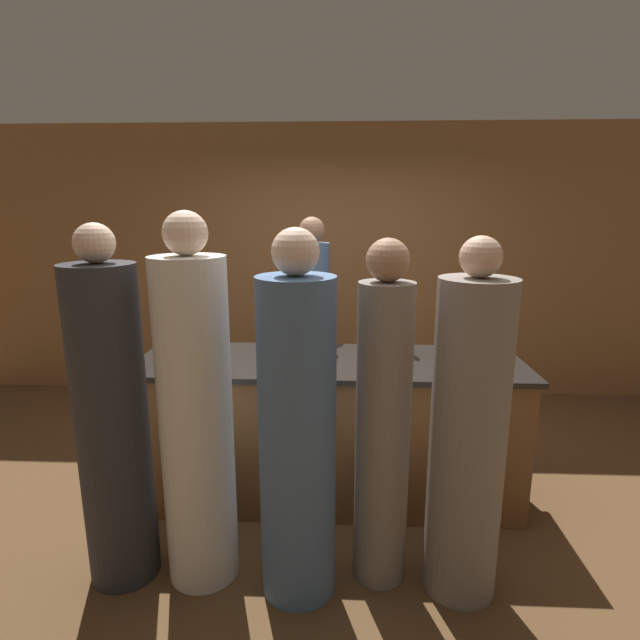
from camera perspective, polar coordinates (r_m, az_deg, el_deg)
The scene contains 15 objects.
ground_plane at distance 3.76m, azimuth 1.01°, elevation -19.03°, with size 14.00×14.00×0.00m, color brown.
back_wall at distance 5.26m, azimuth 1.71°, elevation 6.48°, with size 8.00×0.06×2.80m.
bar_counter at distance 3.52m, azimuth 1.05°, elevation -12.20°, with size 2.57×0.81×0.98m.
bartender at distance 4.22m, azimuth -0.89°, elevation -1.98°, with size 0.29×0.29×1.91m.
guest_0 at distance 2.66m, azimuth 16.53°, elevation -12.74°, with size 0.38×0.38×1.86m.
guest_1 at distance 2.55m, azimuth -2.60°, elevation -12.95°, with size 0.39×0.39×1.90m.
guest_2 at distance 2.71m, azimuth -13.96°, elevation -10.83°, with size 0.38×0.38×1.97m.
guest_3 at distance 2.85m, azimuth -22.64°, elevation -10.82°, with size 0.37×0.37×1.91m.
guest_4 at distance 2.66m, azimuth 7.20°, elevation -11.95°, with size 0.28×0.28×1.84m.
wine_bottle_0 at distance 3.50m, azimuth 0.94°, elevation -1.77°, with size 0.07×0.07×0.29m.
wine_bottle_1 at distance 3.52m, azimuth 9.90°, elevation -1.86°, with size 0.07×0.07×0.30m.
ice_bucket at distance 3.73m, azimuth 18.93°, elevation -2.05°, with size 0.16×0.16×0.17m.
wine_glass_0 at distance 3.21m, azimuth 7.16°, elevation -3.05°, with size 0.06×0.06×0.17m.
wine_glass_1 at distance 3.19m, azimuth -3.92°, elevation -2.93°, with size 0.08×0.08×0.18m.
wine_glass_2 at distance 3.31m, azimuth -1.67°, elevation -2.55°, with size 0.07×0.07×0.16m.
Camera 1 is at (0.08, -3.19, 1.99)m, focal length 28.00 mm.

